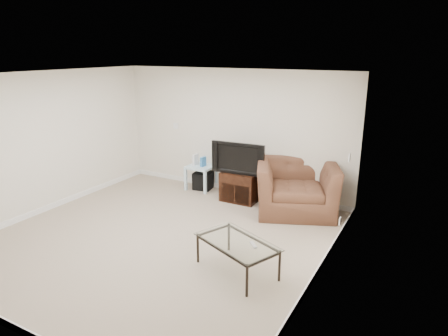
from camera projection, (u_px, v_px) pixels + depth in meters
The scene contains 18 objects.
floor at pixel (160, 237), 6.29m from camera, with size 5.00×5.00×0.00m, color tan.
ceiling at pixel (152, 75), 5.58m from camera, with size 5.00×5.00×0.00m, color white.
wall_back at pixel (233, 132), 8.04m from camera, with size 5.00×0.02×2.50m, color silver.
wall_left at pixel (44, 143), 7.09m from camera, with size 0.02×5.00×2.50m, color silver.
wall_right at pixel (322, 188), 4.79m from camera, with size 0.02×5.00×2.50m, color silver.
plate_back at pixel (176, 126), 8.68m from camera, with size 0.12×0.02×0.12m, color white.
plate_right_switch at pixel (350, 157), 6.14m from camera, with size 0.02×0.09×0.13m, color white.
plate_right_outlet at pixel (340, 221), 6.16m from camera, with size 0.02×0.08×0.12m, color white.
tv_stand at pixel (240, 186), 7.76m from camera, with size 0.69×0.48×0.58m, color black, non-canonical shape.
dvd_player at pixel (239, 178), 7.67m from camera, with size 0.41×0.29×0.06m, color black.
television at pixel (240, 157), 7.56m from camera, with size 0.98×0.20×0.61m, color black.
side_table at pixel (201, 177), 8.43m from camera, with size 0.53×0.53×0.51m, color #A9C1CC, non-canonical shape.
subwoofer at pixel (203, 180), 8.46m from camera, with size 0.36×0.36×0.36m, color black.
game_console at pixel (195, 160), 8.37m from camera, with size 0.05×0.17×0.23m, color white.
game_case at pixel (203, 162), 8.28m from camera, with size 0.05×0.15×0.20m, color #337FCC.
recliner at pixel (297, 179), 7.14m from camera, with size 1.41×0.91×1.23m, color #4C391A.
coffee_table at pixel (237, 256), 5.28m from camera, with size 1.11×0.62×0.43m, color black, non-canonical shape.
remote at pixel (253, 245), 5.10m from camera, with size 0.17×0.05×0.02m, color #B2B2B7.
Camera 1 is at (3.63, -4.53, 2.84)m, focal length 32.00 mm.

